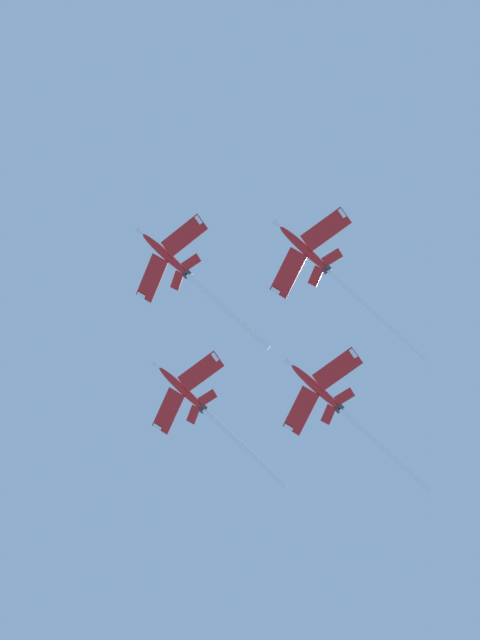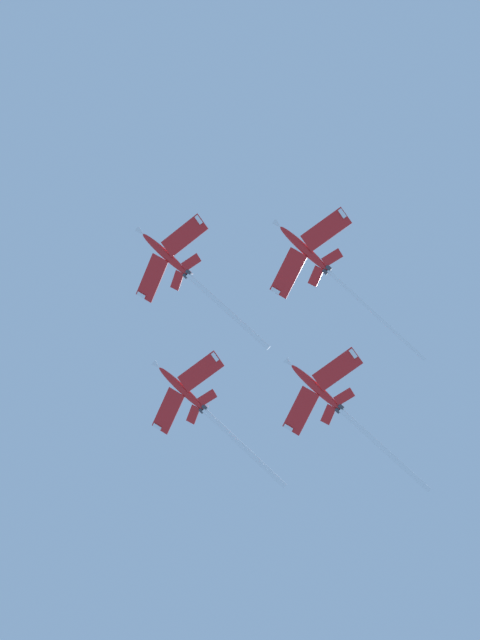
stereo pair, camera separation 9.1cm
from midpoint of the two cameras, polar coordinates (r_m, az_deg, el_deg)
name	(u,v)px [view 1 (the left image)]	position (r m, az deg, el deg)	size (l,w,h in m)	color
jet_lead	(186,273)	(172.34, -3.42, 2.98)	(23.62, 25.92, 14.70)	red
jet_left_wing	(319,262)	(165.53, 4.99, 3.64)	(25.33, 27.42, 15.85)	red
jet_right_wing	(202,408)	(175.09, -2.36, -5.56)	(24.01, 26.23, 14.59)	red
jet_slot	(337,406)	(166.83, 6.14, -5.42)	(23.84, 26.17, 14.81)	red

